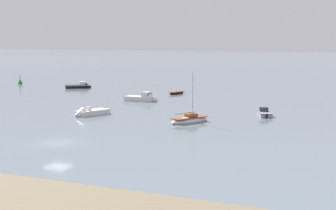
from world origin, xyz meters
The scene contains 8 objects.
ground_plane centered at (0.00, 0.00, 0.00)m, with size 800.00×800.00×0.00m, color slate.
motorboat_moored_2 centered at (-8.17, 18.05, 0.27)m, with size 3.61×6.02×1.95m.
rowboat_moored_0 centered at (-9.04, 50.27, 0.18)m, with size 2.17×4.36×0.66m.
motorboat_moored_3 centered at (-9.12, 37.02, 0.35)m, with size 6.28×2.43×2.33m.
motorboat_moored_4 centered at (-32.89, 53.03, 0.32)m, with size 5.54×5.09×2.13m.
motorboat_moored_7 centered at (13.93, 28.34, 0.25)m, with size 3.18×4.68×1.69m.
sailboat_moored_0 centered at (6.99, 18.23, 0.29)m, with size 4.15×6.13×6.62m.
channel_buoy centered at (-51.49, 55.43, 0.46)m, with size 0.90×0.90×2.30m.
Camera 1 is at (32.97, -44.38, 10.56)m, focal length 57.66 mm.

